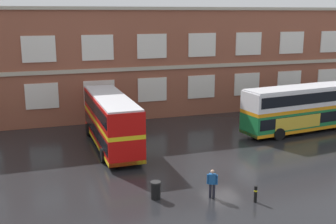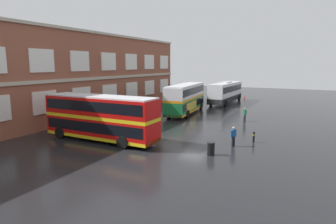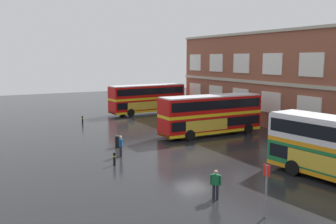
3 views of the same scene
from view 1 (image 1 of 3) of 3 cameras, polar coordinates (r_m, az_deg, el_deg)
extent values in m
plane|color=black|center=(31.77, 5.65, -5.78)|extent=(120.00, 120.00, 0.00)
cube|color=brown|center=(45.14, -3.62, 6.80)|extent=(46.94, 8.00, 10.57)
cube|color=#B2A893|center=(41.27, -2.14, 5.92)|extent=(46.94, 0.16, 0.36)
cube|color=#B2A893|center=(40.97, -2.22, 13.78)|extent=(46.94, 0.28, 0.30)
cube|color=silver|center=(39.98, -16.62, 2.07)|extent=(2.92, 0.12, 2.33)
cube|color=silver|center=(40.46, -9.23, 2.58)|extent=(2.92, 0.12, 2.33)
cube|color=silver|center=(41.61, -2.12, 3.03)|extent=(2.92, 0.12, 2.33)
cube|color=silver|center=(43.35, 4.51, 3.41)|extent=(2.92, 0.12, 2.33)
cube|color=silver|center=(45.63, 10.57, 3.72)|extent=(2.92, 0.12, 2.33)
cube|color=silver|center=(48.36, 15.99, 3.96)|extent=(2.92, 0.12, 2.33)
cube|color=silver|center=(51.48, 20.80, 4.14)|extent=(2.92, 0.12, 2.33)
cube|color=silver|center=(39.42, -17.02, 8.10)|extent=(2.92, 0.12, 2.33)
cube|color=silver|center=(39.92, -9.45, 8.55)|extent=(2.92, 0.12, 2.33)
cube|color=silver|center=(41.07, -2.17, 8.85)|extent=(2.92, 0.12, 2.33)
cube|color=silver|center=(42.84, 4.62, 8.99)|extent=(2.92, 0.12, 2.33)
cube|color=silver|center=(45.14, 10.79, 9.02)|extent=(2.92, 0.12, 2.33)
cube|color=silver|center=(47.90, 16.32, 8.95)|extent=(2.92, 0.12, 2.33)
cube|color=silver|center=(51.05, 21.19, 8.83)|extent=(2.92, 0.12, 2.33)
cube|color=red|center=(33.41, -7.63, -2.67)|extent=(2.55, 11.00, 1.75)
cube|color=black|center=(33.36, -7.64, -2.33)|extent=(2.59, 10.56, 0.90)
cube|color=yellow|center=(33.15, -7.68, -0.97)|extent=(2.55, 11.00, 0.30)
cube|color=red|center=(32.94, -7.73, 0.59)|extent=(2.55, 11.00, 1.55)
cube|color=black|center=(32.92, -7.73, 0.72)|extent=(2.59, 10.56, 0.90)
cube|color=yellow|center=(33.62, -7.59, -3.88)|extent=(2.57, 11.00, 0.28)
cube|color=silver|center=(32.77, -7.77, 2.02)|extent=(2.45, 10.78, 0.12)
cube|color=gold|center=(32.41, -4.94, -2.95)|extent=(0.03, 4.84, 1.10)
cube|color=yellow|center=(38.14, -9.33, 2.91)|extent=(1.66, 0.06, 0.40)
cylinder|color=black|center=(37.48, -6.82, -2.02)|extent=(0.32, 1.04, 1.04)
cylinder|color=black|center=(37.07, -10.68, -2.33)|extent=(0.32, 1.04, 1.04)
cylinder|color=black|center=(30.80, -4.05, -5.34)|extent=(0.32, 1.04, 1.04)
cylinder|color=black|center=(30.31, -8.75, -5.78)|extent=(0.32, 1.04, 1.04)
cube|color=#197038|center=(39.08, 17.32, -0.83)|extent=(11.22, 3.83, 1.75)
cube|color=black|center=(39.03, 17.34, -0.53)|extent=(10.79, 3.82, 0.90)
cube|color=orange|center=(38.86, 17.42, 0.63)|extent=(11.22, 3.83, 0.30)
cube|color=silver|center=(38.68, 17.51, 1.97)|extent=(11.22, 3.83, 1.55)
cube|color=black|center=(38.66, 17.52, 2.08)|extent=(10.79, 3.82, 0.90)
cube|color=orange|center=(39.26, 17.24, -1.87)|extent=(11.23, 3.85, 0.28)
cube|color=silver|center=(38.53, 17.60, 3.19)|extent=(10.99, 3.70, 0.12)
cube|color=gold|center=(37.27, 17.16, -1.35)|extent=(4.81, 0.60, 1.10)
cylinder|color=black|center=(42.76, 19.92, -0.82)|extent=(1.07, 0.44, 1.04)
cylinder|color=black|center=(36.21, 14.73, -2.91)|extent=(1.07, 0.44, 1.04)
cylinder|color=black|center=(38.11, 12.28, -1.98)|extent=(1.07, 0.44, 1.04)
cylinder|color=black|center=(24.61, 6.18, -10.53)|extent=(0.22, 0.22, 0.85)
cylinder|color=black|center=(24.63, 5.71, -10.50)|extent=(0.22, 0.22, 0.85)
cube|color=#194C8C|center=(24.34, 5.99, -8.95)|extent=(0.47, 0.41, 0.60)
cylinder|color=#194C8C|center=(24.33, 6.60, -9.05)|extent=(0.15, 0.15, 0.57)
cylinder|color=#194C8C|center=(24.37, 5.37, -8.98)|extent=(0.15, 0.15, 0.57)
sphere|color=tan|center=(24.17, 6.01, -7.98)|extent=(0.22, 0.22, 0.22)
cylinder|color=black|center=(24.37, -1.67, -10.57)|extent=(0.56, 0.56, 0.95)
cylinder|color=black|center=(24.17, -1.68, -9.45)|extent=(0.60, 0.60, 0.08)
cylinder|color=black|center=(24.44, 11.71, -10.79)|extent=(0.18, 0.18, 0.95)
cylinder|color=yellow|center=(24.35, 11.73, -10.34)|extent=(0.19, 0.19, 0.08)
camera|label=2|loc=(20.23, -59.36, -3.22)|focal=30.12mm
camera|label=3|loc=(37.97, 55.55, 3.76)|focal=39.15mm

